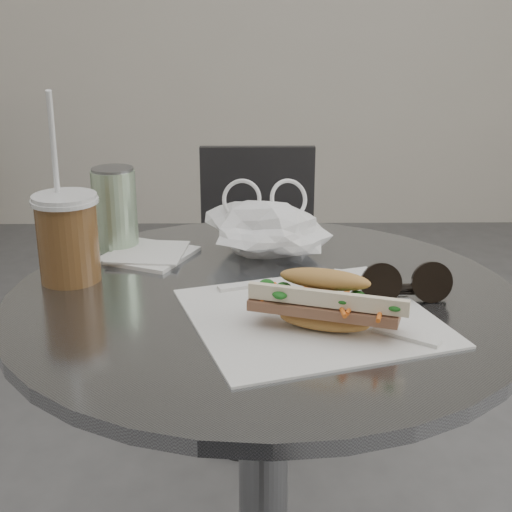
{
  "coord_description": "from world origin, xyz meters",
  "views": [
    {
      "loc": [
        -0.02,
        -0.77,
        1.14
      ],
      "look_at": [
        -0.01,
        0.23,
        0.79
      ],
      "focal_mm": 50.0,
      "sensor_mm": 36.0,
      "label": 1
    }
  ],
  "objects_px": {
    "banh_mi": "(325,302)",
    "iced_coffee": "(68,236)",
    "drink_can": "(115,209)",
    "cafe_table": "(263,452)",
    "chair_far": "(258,309)",
    "sunglasses": "(406,286)"
  },
  "relations": [
    {
      "from": "banh_mi",
      "to": "iced_coffee",
      "type": "relative_size",
      "value": 0.87
    },
    {
      "from": "drink_can",
      "to": "cafe_table",
      "type": "bearing_deg",
      "value": -39.8
    },
    {
      "from": "chair_far",
      "to": "banh_mi",
      "type": "bearing_deg",
      "value": 94.43
    },
    {
      "from": "chair_far",
      "to": "iced_coffee",
      "type": "xyz_separation_m",
      "value": [
        -0.3,
        -0.78,
        0.46
      ]
    },
    {
      "from": "cafe_table",
      "to": "sunglasses",
      "type": "xyz_separation_m",
      "value": [
        0.2,
        -0.03,
        0.3
      ]
    },
    {
      "from": "cafe_table",
      "to": "drink_can",
      "type": "distance_m",
      "value": 0.48
    },
    {
      "from": "banh_mi",
      "to": "iced_coffee",
      "type": "bearing_deg",
      "value": 171.61
    },
    {
      "from": "sunglasses",
      "to": "drink_can",
      "type": "relative_size",
      "value": 0.93
    },
    {
      "from": "chair_far",
      "to": "banh_mi",
      "type": "relative_size",
      "value": 3.04
    },
    {
      "from": "chair_far",
      "to": "sunglasses",
      "type": "distance_m",
      "value": 0.98
    },
    {
      "from": "iced_coffee",
      "to": "drink_can",
      "type": "relative_size",
      "value": 2.03
    },
    {
      "from": "sunglasses",
      "to": "chair_far",
      "type": "bearing_deg",
      "value": 99.69
    },
    {
      "from": "chair_far",
      "to": "iced_coffee",
      "type": "distance_m",
      "value": 0.95
    },
    {
      "from": "banh_mi",
      "to": "iced_coffee",
      "type": "height_order",
      "value": "iced_coffee"
    },
    {
      "from": "cafe_table",
      "to": "banh_mi",
      "type": "relative_size",
      "value": 2.99
    },
    {
      "from": "banh_mi",
      "to": "sunglasses",
      "type": "xyz_separation_m",
      "value": [
        0.13,
        0.1,
        -0.02
      ]
    },
    {
      "from": "chair_far",
      "to": "drink_can",
      "type": "bearing_deg",
      "value": 68.18
    },
    {
      "from": "banh_mi",
      "to": "drink_can",
      "type": "distance_m",
      "value": 0.47
    },
    {
      "from": "sunglasses",
      "to": "drink_can",
      "type": "height_order",
      "value": "drink_can"
    },
    {
      "from": "cafe_table",
      "to": "chair_far",
      "type": "relative_size",
      "value": 0.99
    },
    {
      "from": "cafe_table",
      "to": "banh_mi",
      "type": "bearing_deg",
      "value": -59.0
    },
    {
      "from": "banh_mi",
      "to": "iced_coffee",
      "type": "distance_m",
      "value": 0.42
    }
  ]
}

